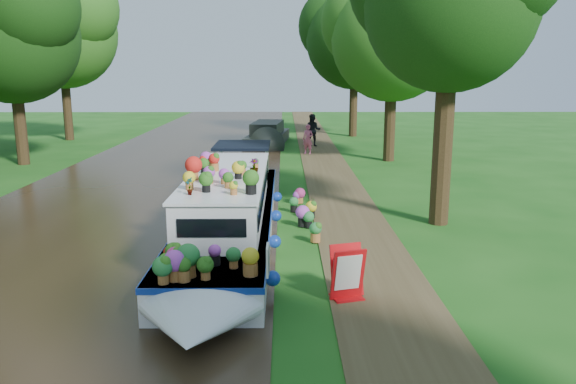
{
  "coord_description": "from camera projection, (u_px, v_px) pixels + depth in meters",
  "views": [
    {
      "loc": [
        -0.79,
        -13.12,
        4.44
      ],
      "look_at": [
        -0.69,
        1.46,
        1.3
      ],
      "focal_mm": 35.0,
      "sensor_mm": 36.0,
      "label": 1
    }
  ],
  "objects": [
    {
      "name": "plant_boat",
      "position": [
        229.0,
        211.0,
        14.72
      ],
      "size": [
        2.29,
        13.52,
        2.27
      ],
      "color": "white",
      "rests_on": "canal_water"
    },
    {
      "name": "second_boat",
      "position": [
        267.0,
        136.0,
        34.56
      ],
      "size": [
        2.75,
        7.42,
        1.4
      ],
      "rotation": [
        0.0,
        0.0,
        -0.11
      ],
      "color": "black",
      "rests_on": "canal_water"
    },
    {
      "name": "sandwich_board",
      "position": [
        347.0,
        275.0,
        11.05
      ],
      "size": [
        0.71,
        0.7,
        1.06
      ],
      "rotation": [
        0.0,
        0.0,
        0.29
      ],
      "color": "red",
      "rests_on": "towpath"
    },
    {
      "name": "tree_near_far",
      "position": [
        355.0,
        32.0,
        37.82
      ],
      "size": [
        7.59,
        7.26,
        10.3
      ],
      "color": "black",
      "rests_on": "ground"
    },
    {
      "name": "tree_far_d",
      "position": [
        61.0,
        24.0,
        35.66
      ],
      "size": [
        8.05,
        7.7,
        10.85
      ],
      "color": "black",
      "rests_on": "ground"
    },
    {
      "name": "towpath",
      "position": [
        365.0,
        255.0,
        13.78
      ],
      "size": [
        2.2,
        100.0,
        0.03
      ],
      "primitive_type": "cube",
      "color": "#44381F",
      "rests_on": "ground"
    },
    {
      "name": "pedestrian_dark",
      "position": [
        313.0,
        130.0,
        33.53
      ],
      "size": [
        1.08,
        0.92,
        1.92
      ],
      "primitive_type": "imported",
      "rotation": [
        0.0,
        0.0,
        -0.23
      ],
      "color": "black",
      "rests_on": "towpath"
    },
    {
      "name": "tree_far_c",
      "position": [
        11.0,
        26.0,
        26.07
      ],
      "size": [
        7.13,
        6.82,
        9.59
      ],
      "color": "black",
      "rests_on": "ground"
    },
    {
      "name": "verge_plant",
      "position": [
        310.0,
        203.0,
        18.51
      ],
      "size": [
        0.45,
        0.42,
        0.39
      ],
      "primitive_type": "imported",
      "rotation": [
        0.0,
        0.0,
        0.43
      ],
      "color": "#29681F",
      "rests_on": "ground"
    },
    {
      "name": "pedestrian_pink",
      "position": [
        308.0,
        139.0,
        30.49
      ],
      "size": [
        0.69,
        0.59,
        1.6
      ],
      "primitive_type": "imported",
      "rotation": [
        0.0,
        0.0,
        -0.42
      ],
      "color": "#DC5A98",
      "rests_on": "towpath"
    },
    {
      "name": "tree_near_mid",
      "position": [
        393.0,
        29.0,
        27.19
      ],
      "size": [
        6.9,
        6.6,
        9.4
      ],
      "color": "black",
      "rests_on": "ground"
    },
    {
      "name": "ground",
      "position": [
        317.0,
        256.0,
        13.77
      ],
      "size": [
        100.0,
        100.0,
        0.0
      ],
      "primitive_type": "plane",
      "color": "#174C13",
      "rests_on": "ground"
    },
    {
      "name": "canal_water",
      "position": [
        72.0,
        256.0,
        13.73
      ],
      "size": [
        10.0,
        100.0,
        0.02
      ],
      "primitive_type": "cube",
      "color": "black",
      "rests_on": "ground"
    }
  ]
}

